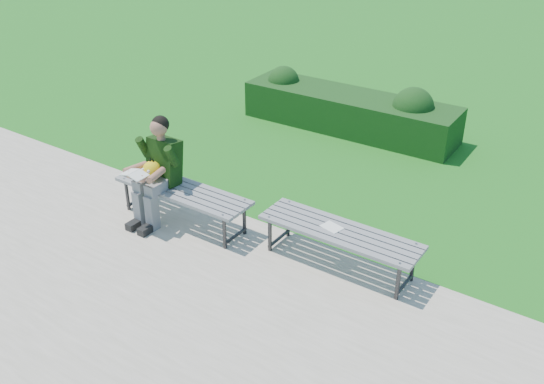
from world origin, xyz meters
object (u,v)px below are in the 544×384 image
Objects in this scene: bench_left at (183,193)px; bench_right at (340,234)px; seated_boy at (157,167)px; hedge at (351,109)px; paper_sheet at (332,227)px.

bench_left is 2.03m from bench_right.
bench_right is 2.36m from seated_boy.
hedge is 2.73× the size of seated_boy.
seated_boy reaches higher than paper_sheet.
seated_boy reaches higher than bench_right.
hedge reaches higher than paper_sheet.
hedge is 3.95m from seated_boy.
paper_sheet is (1.91, 0.25, 0.06)m from bench_left.
hedge is 2.00× the size of bench_left.
bench_left is 1.37× the size of seated_boy.
hedge reaches higher than bench_left.
paper_sheet is at bearing -65.53° from hedge.
hedge is 3.81m from bench_left.
seated_boy is at bearing -162.93° from bench_left.
paper_sheet is at bearing 180.00° from bench_right.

